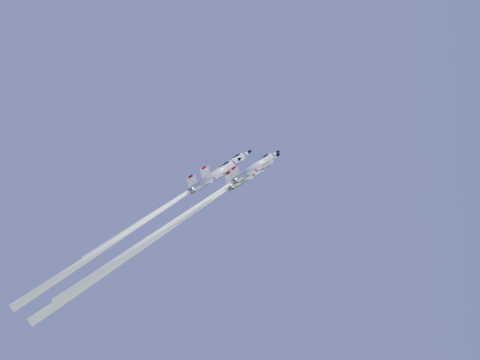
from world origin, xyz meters
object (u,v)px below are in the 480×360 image
(jet_lead, at_px, (176,223))
(jet_slot, at_px, (145,221))
(jet_left, at_px, (179,198))
(jet_right, at_px, (185,215))

(jet_lead, distance_m, jet_slot, 8.91)
(jet_left, height_order, jet_right, jet_left)
(jet_right, relative_size, jet_slot, 1.02)
(jet_left, xyz_separation_m, jet_right, (4.44, -7.39, -4.94))
(jet_left, height_order, jet_slot, jet_left)
(jet_lead, xyz_separation_m, jet_left, (-0.04, 1.55, 5.99))
(jet_lead, bearing_deg, jet_slot, -66.56)
(jet_left, distance_m, jet_right, 9.93)
(jet_lead, height_order, jet_left, jet_left)
(jet_left, bearing_deg, jet_lead, -42.07)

